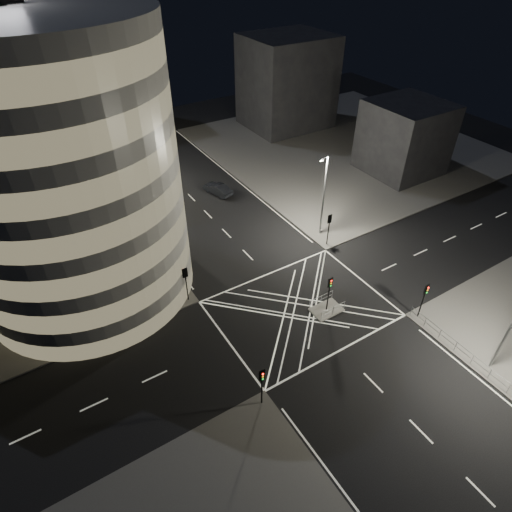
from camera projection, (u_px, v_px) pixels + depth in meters
ground at (300, 309)px, 41.66m from camera, size 120.00×120.00×0.00m
sidewalk_far_right at (344, 146)px, 71.66m from camera, size 42.00×42.00×0.15m
central_island at (326, 310)px, 41.44m from camera, size 3.00×2.00×0.15m
building_right_far at (287, 82)px, 74.43m from camera, size 14.00×12.00×15.00m
building_right_near at (404, 138)px, 61.59m from camera, size 10.00×10.00×10.00m
building_far_end at (83, 75)px, 73.20m from camera, size 18.00×8.00×18.00m
tree_a at (157, 254)px, 40.17m from camera, size 5.04×5.04×7.87m
tree_b at (136, 225)px, 44.29m from camera, size 4.89×4.89×7.59m
tree_c at (117, 199)px, 48.19m from camera, size 3.97×3.97×7.25m
tree_d at (103, 180)px, 52.41m from camera, size 4.38×4.38×7.13m
tree_e at (91, 166)px, 56.87m from camera, size 3.96×3.96×6.16m
traffic_signal_fl at (186, 278)px, 40.76m from camera, size 0.55×0.22×4.00m
traffic_signal_nl at (262, 381)px, 31.67m from camera, size 0.55×0.22×4.00m
traffic_signal_fr at (329, 224)px, 48.04m from camera, size 0.55×0.22×4.00m
traffic_signal_nr at (425, 295)px, 38.95m from camera, size 0.55×0.22×4.00m
traffic_signal_island at (329, 288)px, 39.68m from camera, size 0.55×0.22×4.00m
street_lamp_left_near at (155, 231)px, 42.34m from camera, size 1.25×0.25×10.00m
street_lamp_left_far at (103, 163)px, 54.37m from camera, size 1.25×0.25×10.00m
street_lamp_right_far at (323, 194)px, 48.15m from camera, size 1.25×0.25×10.00m
railing_near_right at (464, 353)px, 36.54m from camera, size 0.06×11.70×1.10m
railing_island_south at (333, 311)px, 40.45m from camera, size 2.80×0.06×1.10m
railing_island_north at (321, 300)px, 41.65m from camera, size 2.80×0.06×1.10m
sedan at (218, 189)px, 58.70m from camera, size 2.77×4.78×1.49m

